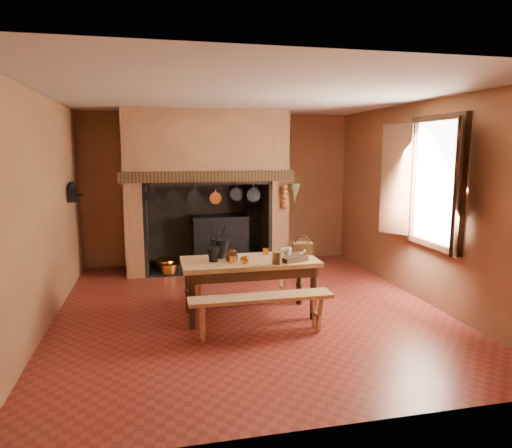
# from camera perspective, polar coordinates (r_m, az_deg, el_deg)

# --- Properties ---
(floor) EXTENTS (5.50, 5.50, 0.00)m
(floor) POSITION_cam_1_polar(r_m,az_deg,el_deg) (6.28, -0.88, -10.54)
(floor) COLOR maroon
(floor) RESTS_ON ground
(ceiling) EXTENTS (5.50, 5.50, 0.00)m
(ceiling) POSITION_cam_1_polar(r_m,az_deg,el_deg) (5.95, -0.95, 15.76)
(ceiling) COLOR silver
(ceiling) RESTS_ON back_wall
(back_wall) EXTENTS (5.00, 0.02, 2.80)m
(back_wall) POSITION_cam_1_polar(r_m,az_deg,el_deg) (8.65, -4.58, 4.39)
(back_wall) COLOR brown
(back_wall) RESTS_ON floor
(wall_left) EXTENTS (0.02, 5.50, 2.80)m
(wall_left) POSITION_cam_1_polar(r_m,az_deg,el_deg) (5.98, -25.10, 1.41)
(wall_left) COLOR brown
(wall_left) RESTS_ON floor
(wall_right) EXTENTS (0.02, 5.50, 2.80)m
(wall_right) POSITION_cam_1_polar(r_m,az_deg,el_deg) (6.90, 19.90, 2.65)
(wall_right) COLOR brown
(wall_right) RESTS_ON floor
(wall_front) EXTENTS (5.00, 0.02, 2.80)m
(wall_front) POSITION_cam_1_polar(r_m,az_deg,el_deg) (3.34, 8.61, -3.34)
(wall_front) COLOR brown
(wall_front) RESTS_ON floor
(chimney_breast) EXTENTS (2.95, 0.96, 2.80)m
(chimney_breast) POSITION_cam_1_polar(r_m,az_deg,el_deg) (8.15, -6.29, 6.97)
(chimney_breast) COLOR brown
(chimney_breast) RESTS_ON floor
(iron_range) EXTENTS (1.12, 0.55, 1.60)m
(iron_range) POSITION_cam_1_polar(r_m,az_deg,el_deg) (8.47, -4.50, -1.97)
(iron_range) COLOR black
(iron_range) RESTS_ON floor
(hearth_pans) EXTENTS (0.51, 0.62, 0.20)m
(hearth_pans) POSITION_cam_1_polar(r_m,az_deg,el_deg) (8.26, -11.21, -5.18)
(hearth_pans) COLOR gold
(hearth_pans) RESTS_ON floor
(hanging_pans) EXTENTS (1.92, 0.29, 0.27)m
(hanging_pans) POSITION_cam_1_polar(r_m,az_deg,el_deg) (7.68, -6.12, 3.46)
(hanging_pans) COLOR black
(hanging_pans) RESTS_ON chimney_breast
(onion_string) EXTENTS (0.12, 0.10, 0.46)m
(onion_string) POSITION_cam_1_polar(r_m,az_deg,el_deg) (7.93, 3.58, 3.45)
(onion_string) COLOR #99411C
(onion_string) RESTS_ON chimney_breast
(herb_bunch) EXTENTS (0.20, 0.20, 0.35)m
(herb_bunch) POSITION_cam_1_polar(r_m,az_deg,el_deg) (7.97, 4.83, 3.83)
(herb_bunch) COLOR #515829
(herb_bunch) RESTS_ON chimney_breast
(window) EXTENTS (0.39, 1.75, 1.76)m
(window) POSITION_cam_1_polar(r_m,az_deg,el_deg) (6.46, 20.80, 4.87)
(window) COLOR white
(window) RESTS_ON wall_right
(wall_coffee_mill) EXTENTS (0.23, 0.16, 0.31)m
(wall_coffee_mill) POSITION_cam_1_polar(r_m,az_deg,el_deg) (7.47, -22.01, 3.89)
(wall_coffee_mill) COLOR black
(wall_coffee_mill) RESTS_ON wall_left
(work_table) EXTENTS (1.72, 0.76, 0.75)m
(work_table) POSITION_cam_1_polar(r_m,az_deg,el_deg) (5.85, -0.79, -5.57)
(work_table) COLOR tan
(work_table) RESTS_ON floor
(bench_front) EXTENTS (1.67, 0.29, 0.47)m
(bench_front) POSITION_cam_1_polar(r_m,az_deg,el_deg) (5.33, 0.64, -10.16)
(bench_front) COLOR tan
(bench_front) RESTS_ON floor
(bench_back) EXTENTS (1.48, 0.26, 0.42)m
(bench_back) POSITION_cam_1_polar(r_m,az_deg,el_deg) (6.48, -1.81, -7.01)
(bench_back) COLOR tan
(bench_back) RESTS_ON floor
(mortar_large) EXTENTS (0.25, 0.25, 0.42)m
(mortar_large) POSITION_cam_1_polar(r_m,az_deg,el_deg) (5.91, -4.42, -2.89)
(mortar_large) COLOR black
(mortar_large) RESTS_ON work_table
(mortar_small) EXTENTS (0.18, 0.18, 0.31)m
(mortar_small) POSITION_cam_1_polar(r_m,az_deg,el_deg) (5.72, -5.39, -3.69)
(mortar_small) COLOR black
(mortar_small) RESTS_ON work_table
(coffee_grinder) EXTENTS (0.17, 0.13, 0.19)m
(coffee_grinder) POSITION_cam_1_polar(r_m,az_deg,el_deg) (5.75, -3.06, -3.91)
(coffee_grinder) COLOR #341C10
(coffee_grinder) RESTS_ON work_table
(brass_mug_a) EXTENTS (0.09, 0.09, 0.09)m
(brass_mug_a) POSITION_cam_1_polar(r_m,az_deg,el_deg) (5.66, -2.96, -4.42)
(brass_mug_a) COLOR gold
(brass_mug_a) RESTS_ON work_table
(brass_mug_b) EXTENTS (0.10, 0.10, 0.09)m
(brass_mug_b) POSITION_cam_1_polar(r_m,az_deg,el_deg) (6.09, 1.21, -3.40)
(brass_mug_b) COLOR gold
(brass_mug_b) RESTS_ON work_table
(mixing_bowl) EXTENTS (0.37, 0.37, 0.08)m
(mixing_bowl) POSITION_cam_1_polar(r_m,az_deg,el_deg) (6.06, 4.65, -3.55)
(mixing_bowl) COLOR beige
(mixing_bowl) RESTS_ON work_table
(stoneware_crock) EXTENTS (0.12, 0.12, 0.15)m
(stoneware_crock) POSITION_cam_1_polar(r_m,az_deg,el_deg) (5.58, 2.67, -4.25)
(stoneware_crock) COLOR #543B1F
(stoneware_crock) RESTS_ON work_table
(glass_jar) EXTENTS (0.10, 0.10, 0.15)m
(glass_jar) POSITION_cam_1_polar(r_m,az_deg,el_deg) (5.84, 4.00, -3.70)
(glass_jar) COLOR beige
(glass_jar) RESTS_ON work_table
(wicker_basket) EXTENTS (0.29, 0.23, 0.25)m
(wicker_basket) POSITION_cam_1_polar(r_m,az_deg,el_deg) (6.16, 5.83, -2.96)
(wicker_basket) COLOR #4D2C17
(wicker_basket) RESTS_ON work_table
(wooden_tray) EXTENTS (0.39, 0.34, 0.06)m
(wooden_tray) POSITION_cam_1_polar(r_m,az_deg,el_deg) (5.78, 4.57, -4.31)
(wooden_tray) COLOR #341C10
(wooden_tray) RESTS_ON work_table
(brass_cup) EXTENTS (0.12, 0.12, 0.08)m
(brass_cup) POSITION_cam_1_polar(r_m,az_deg,el_deg) (5.60, -1.42, -4.57)
(brass_cup) COLOR gold
(brass_cup) RESTS_ON work_table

